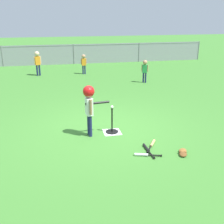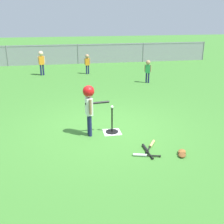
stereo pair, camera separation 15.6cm
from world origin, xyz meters
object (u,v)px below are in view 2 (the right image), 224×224
Objects in this scene: baseball_on_tee at (112,107)px; spare_bat_black at (146,149)px; batting_tee at (112,129)px; fielder_near_right at (87,61)px; spare_bat_silver at (143,155)px; fielder_deep_right at (41,60)px; fielder_deep_center at (148,68)px; spare_bat_wood at (151,145)px; glove_near_bats at (182,155)px; batter_child at (89,100)px; glove_by_plate at (182,152)px.

spare_bat_black is (0.56, -1.14, -0.65)m from baseball_on_tee.
batting_tee is 7.32m from fielder_near_right.
batting_tee is at bearing -90.92° from fielder_near_right.
batting_tee is 1.13× the size of spare_bat_silver.
fielder_deep_right is (-2.09, 7.40, 0.65)m from batting_tee.
spare_bat_black is at bearing -63.74° from baseball_on_tee.
batting_tee is 1.44m from spare_bat_silver.
fielder_deep_center reaches higher than spare_bat_black.
spare_bat_wood is 2.16× the size of glove_near_bats.
batter_child is 4.73× the size of glove_near_bats.
batting_tee is 0.50× the size of batter_child.
glove_near_bats is (0.67, -0.40, 0.01)m from spare_bat_black.
fielder_deep_right is (-1.51, 7.47, -0.16)m from batter_child.
batting_tee reaches higher than spare_bat_black.
batter_child is 1.09× the size of fielder_deep_right.
baseball_on_tee is at bearing -116.67° from fielder_deep_center.
fielder_deep_center is 6.19m from spare_bat_wood.
glove_by_plate is (3.38, -8.79, -0.72)m from fielder_deep_right.
glove_by_plate is (1.18, -8.69, -0.59)m from fielder_near_right.
spare_bat_wood is 0.88× the size of spare_bat_black.
glove_by_plate is (-1.19, -6.35, -0.60)m from fielder_deep_center.
batting_tee is 1.91m from glove_by_plate.
spare_bat_black is (1.14, -1.07, -0.88)m from batter_child.
spare_bat_black is (-1.93, -6.10, -0.61)m from fielder_deep_center.
spare_bat_wood is (0.74, -0.95, -0.07)m from batting_tee.
glove_near_bats is (1.23, -1.54, -0.65)m from baseball_on_tee.
fielder_deep_center is 1.69× the size of spare_bat_wood.
glove_by_plate is (0.89, -0.01, 0.01)m from spare_bat_silver.
batting_tee is 0.97× the size of spare_bat_black.
fielder_near_right is 3.59× the size of glove_by_plate.
baseball_on_tee is 7.68m from fielder_deep_right.
fielder_deep_center is at bearing -28.04° from fielder_deep_right.
spare_bat_silver is 0.83m from glove_near_bats.
baseball_on_tee is at bearing -90.92° from fielder_near_right.
baseball_on_tee is 0.13× the size of spare_bat_silver.
spare_bat_wood and spare_bat_black have the same top height.
fielder_deep_center is (3.07, 5.03, -0.28)m from batter_child.
spare_bat_black is at bearing -107.54° from fielder_deep_center.
fielder_deep_right reaches higher than glove_near_bats.
baseball_on_tee is 0.08× the size of fielder_near_right.
fielder_deep_right is at bearing 105.90° from spare_bat_silver.
spare_bat_black is (0.45, -8.44, -0.60)m from fielder_near_right.
baseball_on_tee is 1.58m from spare_bat_silver.
fielder_deep_right reaches higher than spare_bat_wood.
baseball_on_tee is at bearing 128.76° from glove_near_bats.
baseball_on_tee reaches higher than glove_near_bats.
batter_child is at bearing -78.57° from fielder_deep_right.
fielder_deep_center reaches higher than spare_bat_silver.
spare_bat_black is at bearing -43.16° from batter_child.
baseball_on_tee is (0.00, 0.00, 0.58)m from batting_tee.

